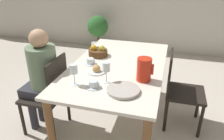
% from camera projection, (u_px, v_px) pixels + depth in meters
% --- Properties ---
extents(ground_plane, '(20.00, 20.00, 0.00)m').
position_uv_depth(ground_plane, '(118.00, 119.00, 2.72)').
color(ground_plane, beige).
extents(dining_table, '(0.99, 1.68, 0.75)m').
position_uv_depth(dining_table, '(118.00, 73.00, 2.44)').
color(dining_table, silver).
rests_on(dining_table, ground_plane).
extents(chair_person_side, '(0.42, 0.42, 0.89)m').
position_uv_depth(chair_person_side, '(49.00, 93.00, 2.37)').
color(chair_person_side, black).
rests_on(chair_person_side, ground_plane).
extents(chair_opposite, '(0.42, 0.42, 0.89)m').
position_uv_depth(chair_opposite, '(179.00, 89.00, 2.46)').
color(chair_opposite, black).
rests_on(chair_opposite, ground_plane).
extents(person_seated, '(0.39, 0.41, 1.18)m').
position_uv_depth(person_seated, '(41.00, 73.00, 2.33)').
color(person_seated, '#33333D').
rests_on(person_seated, ground_plane).
extents(red_pitcher, '(0.16, 0.14, 0.22)m').
position_uv_depth(red_pitcher, '(144.00, 69.00, 2.02)').
color(red_pitcher, red).
rests_on(red_pitcher, dining_table).
extents(wine_glass_water, '(0.07, 0.07, 0.20)m').
position_uv_depth(wine_glass_water, '(74.00, 70.00, 1.93)').
color(wine_glass_water, white).
rests_on(wine_glass_water, dining_table).
extents(wine_glass_juice, '(0.07, 0.07, 0.20)m').
position_uv_depth(wine_glass_juice, '(106.00, 68.00, 1.97)').
color(wine_glass_juice, white).
rests_on(wine_glass_juice, dining_table).
extents(teacup_near_person, '(0.14, 0.14, 0.07)m').
position_uv_depth(teacup_near_person, '(94.00, 84.00, 1.94)').
color(teacup_near_person, silver).
rests_on(teacup_near_person, dining_table).
extents(teacup_across, '(0.14, 0.14, 0.07)m').
position_uv_depth(teacup_across, '(90.00, 62.00, 2.40)').
color(teacup_across, silver).
rests_on(teacup_across, dining_table).
extents(serving_tray, '(0.29, 0.29, 0.03)m').
position_uv_depth(serving_tray, '(123.00, 90.00, 1.87)').
color(serving_tray, '#B7B2A8').
rests_on(serving_tray, dining_table).
extents(bread_plate, '(0.18, 0.18, 0.08)m').
position_uv_depth(bread_plate, '(96.00, 70.00, 2.21)').
color(bread_plate, silver).
rests_on(bread_plate, dining_table).
extents(fruit_bowl, '(0.23, 0.23, 0.13)m').
position_uv_depth(fruit_bowl, '(98.00, 52.00, 2.61)').
color(fruit_bowl, brown).
rests_on(fruit_bowl, dining_table).
extents(potted_plant, '(0.45, 0.45, 0.79)m').
position_uv_depth(potted_plant, '(98.00, 30.00, 4.71)').
color(potted_plant, beige).
rests_on(potted_plant, ground_plane).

